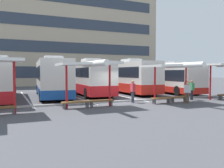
{
  "coord_description": "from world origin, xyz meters",
  "views": [
    {
      "loc": [
        -8.14,
        -16.75,
        2.32
      ],
      "look_at": [
        0.23,
        1.96,
        1.32
      ],
      "focal_mm": 38.14,
      "sensor_mm": 36.0,
      "label": 1
    }
  ],
  "objects_px": {
    "bench_3": "(101,102)",
    "bench_4": "(161,99)",
    "coach_bus_2": "(87,78)",
    "waiting_shelter_2": "(173,66)",
    "coach_bus_4": "(167,79)",
    "bench_5": "(179,98)",
    "waiting_passenger_0": "(187,91)",
    "waiting_passenger_3": "(187,88)",
    "coach_bus_1": "(52,78)",
    "coach_bus_3": "(125,77)",
    "bench_1": "(1,109)",
    "bench_2": "(76,103)",
    "waiting_passenger_2": "(133,90)",
    "waiting_shelter_1": "(90,65)",
    "waiting_passenger_1": "(192,89)",
    "coach_bus_0": "(0,80)"
  },
  "relations": [
    {
      "from": "waiting_shelter_2",
      "to": "bench_3",
      "type": "bearing_deg",
      "value": 173.34
    },
    {
      "from": "bench_4",
      "to": "waiting_passenger_3",
      "type": "height_order",
      "value": "waiting_passenger_3"
    },
    {
      "from": "waiting_passenger_3",
      "to": "coach_bus_2",
      "type": "bearing_deg",
      "value": 132.25
    },
    {
      "from": "waiting_passenger_1",
      "to": "waiting_passenger_2",
      "type": "height_order",
      "value": "waiting_passenger_2"
    },
    {
      "from": "waiting_passenger_3",
      "to": "waiting_passenger_2",
      "type": "bearing_deg",
      "value": -173.87
    },
    {
      "from": "coach_bus_3",
      "to": "waiting_passenger_0",
      "type": "relative_size",
      "value": 7.47
    },
    {
      "from": "waiting_shelter_2",
      "to": "waiting_passenger_0",
      "type": "height_order",
      "value": "waiting_shelter_2"
    },
    {
      "from": "coach_bus_2",
      "to": "bench_2",
      "type": "bearing_deg",
      "value": -112.42
    },
    {
      "from": "waiting_passenger_2",
      "to": "coach_bus_2",
      "type": "bearing_deg",
      "value": 96.82
    },
    {
      "from": "coach_bus_1",
      "to": "bench_4",
      "type": "distance_m",
      "value": 10.7
    },
    {
      "from": "bench_3",
      "to": "waiting_passenger_3",
      "type": "xyz_separation_m",
      "value": [
        8.81,
        1.53,
        0.64
      ]
    },
    {
      "from": "bench_1",
      "to": "waiting_shelter_1",
      "type": "relative_size",
      "value": 0.38
    },
    {
      "from": "waiting_passenger_0",
      "to": "waiting_passenger_1",
      "type": "relative_size",
      "value": 0.97
    },
    {
      "from": "coach_bus_4",
      "to": "bench_5",
      "type": "bearing_deg",
      "value": -121.38
    },
    {
      "from": "coach_bus_1",
      "to": "coach_bus_2",
      "type": "height_order",
      "value": "coach_bus_1"
    },
    {
      "from": "waiting_passenger_1",
      "to": "coach_bus_0",
      "type": "bearing_deg",
      "value": 154.22
    },
    {
      "from": "coach_bus_2",
      "to": "waiting_passenger_2",
      "type": "height_order",
      "value": "coach_bus_2"
    },
    {
      "from": "bench_3",
      "to": "bench_4",
      "type": "relative_size",
      "value": 1.08
    },
    {
      "from": "coach_bus_2",
      "to": "bench_3",
      "type": "xyz_separation_m",
      "value": [
        -1.97,
        -9.06,
        -1.36
      ]
    },
    {
      "from": "coach_bus_0",
      "to": "waiting_shelter_1",
      "type": "height_order",
      "value": "coach_bus_0"
    },
    {
      "from": "bench_2",
      "to": "waiting_passenger_1",
      "type": "bearing_deg",
      "value": 3.09
    },
    {
      "from": "coach_bus_3",
      "to": "waiting_passenger_3",
      "type": "distance_m",
      "value": 8.1
    },
    {
      "from": "coach_bus_0",
      "to": "coach_bus_3",
      "type": "xyz_separation_m",
      "value": [
        13.02,
        1.66,
        0.06
      ]
    },
    {
      "from": "coach_bus_2",
      "to": "waiting_shelter_2",
      "type": "relative_size",
      "value": 2.43
    },
    {
      "from": "waiting_shelter_1",
      "to": "bench_3",
      "type": "height_order",
      "value": "waiting_shelter_1"
    },
    {
      "from": "bench_3",
      "to": "waiting_passenger_2",
      "type": "bearing_deg",
      "value": 16.97
    },
    {
      "from": "coach_bus_1",
      "to": "coach_bus_3",
      "type": "bearing_deg",
      "value": 9.2
    },
    {
      "from": "bench_3",
      "to": "bench_5",
      "type": "xyz_separation_m",
      "value": [
        6.45,
        -0.22,
        -0.0
      ]
    },
    {
      "from": "bench_2",
      "to": "bench_5",
      "type": "distance_m",
      "value": 8.25
    },
    {
      "from": "coach_bus_0",
      "to": "coach_bus_1",
      "type": "relative_size",
      "value": 1.17
    },
    {
      "from": "coach_bus_4",
      "to": "waiting_passenger_0",
      "type": "height_order",
      "value": "coach_bus_4"
    },
    {
      "from": "waiting_shelter_1",
      "to": "bench_4",
      "type": "relative_size",
      "value": 2.7
    },
    {
      "from": "waiting_passenger_3",
      "to": "bench_4",
      "type": "bearing_deg",
      "value": -154.78
    },
    {
      "from": "bench_3",
      "to": "waiting_passenger_1",
      "type": "distance_m",
      "value": 8.42
    },
    {
      "from": "coach_bus_3",
      "to": "bench_1",
      "type": "distance_m",
      "value": 16.36
    },
    {
      "from": "waiting_shelter_1",
      "to": "waiting_passenger_1",
      "type": "relative_size",
      "value": 2.57
    },
    {
      "from": "bench_1",
      "to": "waiting_passenger_2",
      "type": "xyz_separation_m",
      "value": [
        9.16,
        1.67,
        0.66
      ]
    },
    {
      "from": "coach_bus_0",
      "to": "waiting_passenger_0",
      "type": "relative_size",
      "value": 7.78
    },
    {
      "from": "coach_bus_0",
      "to": "waiting_shelter_2",
      "type": "height_order",
      "value": "coach_bus_0"
    },
    {
      "from": "bench_1",
      "to": "bench_2",
      "type": "bearing_deg",
      "value": 9.11
    },
    {
      "from": "bench_2",
      "to": "coach_bus_1",
      "type": "bearing_deg",
      "value": 90.71
    },
    {
      "from": "bench_3",
      "to": "waiting_passenger_2",
      "type": "height_order",
      "value": "waiting_passenger_2"
    },
    {
      "from": "waiting_passenger_1",
      "to": "waiting_passenger_2",
      "type": "bearing_deg",
      "value": 175.64
    },
    {
      "from": "bench_1",
      "to": "waiting_passenger_3",
      "type": "relative_size",
      "value": 0.97
    },
    {
      "from": "waiting_passenger_0",
      "to": "waiting_passenger_3",
      "type": "distance_m",
      "value": 3.5
    },
    {
      "from": "coach_bus_2",
      "to": "waiting_passenger_0",
      "type": "xyz_separation_m",
      "value": [
        4.53,
        -10.16,
        -0.77
      ]
    },
    {
      "from": "waiting_shelter_1",
      "to": "bench_4",
      "type": "xyz_separation_m",
      "value": [
        5.55,
        -0.12,
        -2.48
      ]
    },
    {
      "from": "coach_bus_0",
      "to": "waiting_passenger_3",
      "type": "relative_size",
      "value": 7.41
    },
    {
      "from": "coach_bus_0",
      "to": "waiting_shelter_1",
      "type": "xyz_separation_m",
      "value": [
        5.5,
        -7.94,
        1.14
      ]
    },
    {
      "from": "bench_3",
      "to": "waiting_passenger_1",
      "type": "bearing_deg",
      "value": 3.3
    }
  ]
}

